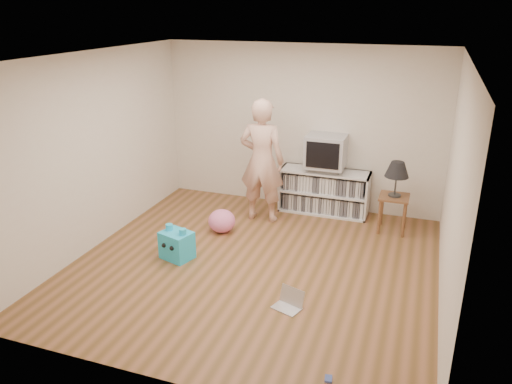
{
  "coord_description": "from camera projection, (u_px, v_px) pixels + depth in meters",
  "views": [
    {
      "loc": [
        1.9,
        -5.34,
        3.13
      ],
      "look_at": [
        -0.11,
        0.4,
        0.85
      ],
      "focal_mm": 35.0,
      "sensor_mm": 36.0,
      "label": 1
    }
  ],
  "objects": [
    {
      "name": "ground",
      "position": [
        254.0,
        265.0,
        6.41
      ],
      "size": [
        4.5,
        4.5,
        0.0
      ],
      "primitive_type": "plane",
      "color": "brown",
      "rests_on": "ground"
    },
    {
      "name": "person",
      "position": [
        262.0,
        161.0,
        7.46
      ],
      "size": [
        0.69,
        0.46,
        1.89
      ],
      "primitive_type": "imported",
      "rotation": [
        0.0,
        0.0,
        3.16
      ],
      "color": "beige",
      "rests_on": "ground"
    },
    {
      "name": "playing_cards",
      "position": [
        328.0,
        379.0,
        4.44
      ],
      "size": [
        0.08,
        0.1,
        0.02
      ],
      "primitive_type": "cube",
      "rotation": [
        0.0,
        0.0,
        0.16
      ],
      "color": "#3F55A8",
      "rests_on": "ground"
    },
    {
      "name": "side_table",
      "position": [
        393.0,
        205.0,
        7.23
      ],
      "size": [
        0.42,
        0.42,
        0.55
      ],
      "color": "brown",
      "rests_on": "ground"
    },
    {
      "name": "table_lamp",
      "position": [
        397.0,
        170.0,
        7.05
      ],
      "size": [
        0.34,
        0.34,
        0.52
      ],
      "color": "#333333",
      "rests_on": "side_table"
    },
    {
      "name": "walls",
      "position": [
        254.0,
        169.0,
        5.95
      ],
      "size": [
        4.52,
        4.52,
        2.6
      ],
      "color": "silver",
      "rests_on": "ground"
    },
    {
      "name": "crt_tv",
      "position": [
        326.0,
        151.0,
        7.68
      ],
      "size": [
        0.6,
        0.53,
        0.5
      ],
      "color": "#ACACB2",
      "rests_on": "dvd_deck"
    },
    {
      "name": "dvd_deck",
      "position": [
        325.0,
        169.0,
        7.79
      ],
      "size": [
        0.45,
        0.35,
        0.07
      ],
      "primitive_type": "cube",
      "color": "gray",
      "rests_on": "media_unit"
    },
    {
      "name": "ceiling",
      "position": [
        253.0,
        56.0,
        5.49
      ],
      "size": [
        4.5,
        4.5,
        0.01
      ],
      "primitive_type": "cube",
      "color": "white",
      "rests_on": "walls"
    },
    {
      "name": "laptop",
      "position": [
        289.0,
        302.0,
        5.5
      ],
      "size": [
        0.36,
        0.32,
        0.21
      ],
      "rotation": [
        0.0,
        0.0,
        -0.33
      ],
      "color": "silver",
      "rests_on": "ground"
    },
    {
      "name": "plush_pink",
      "position": [
        222.0,
        221.0,
        7.3
      ],
      "size": [
        0.53,
        0.53,
        0.34
      ],
      "primitive_type": "ellipsoid",
      "rotation": [
        0.0,
        0.0,
        -0.43
      ],
      "color": "pink",
      "rests_on": "ground"
    },
    {
      "name": "plush_blue",
      "position": [
        177.0,
        245.0,
        6.52
      ],
      "size": [
        0.46,
        0.41,
        0.45
      ],
      "rotation": [
        0.0,
        0.0,
        -0.3
      ],
      "color": "#21C2FF",
      "rests_on": "ground"
    },
    {
      "name": "media_unit",
      "position": [
        324.0,
        191.0,
        7.94
      ],
      "size": [
        1.4,
        0.45,
        0.7
      ],
      "color": "white",
      "rests_on": "ground"
    }
  ]
}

